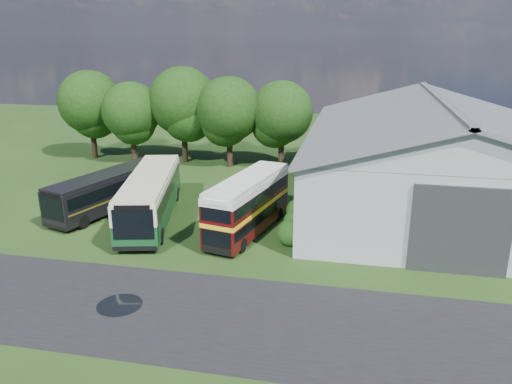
% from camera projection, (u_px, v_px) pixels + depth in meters
% --- Properties ---
extents(ground, '(120.00, 120.00, 0.00)m').
position_uv_depth(ground, '(171.00, 280.00, 26.72)').
color(ground, '#183310').
rests_on(ground, ground).
extents(asphalt_road, '(60.00, 8.00, 0.02)m').
position_uv_depth(asphalt_road, '(208.00, 316.00, 23.33)').
color(asphalt_road, black).
rests_on(asphalt_road, ground).
extents(puddle, '(2.20, 2.20, 0.01)m').
position_uv_depth(puddle, '(120.00, 305.00, 24.22)').
color(puddle, black).
rests_on(puddle, ground).
extents(storage_shed, '(18.80, 24.80, 8.15)m').
position_uv_depth(storage_shed, '(435.00, 151.00, 37.43)').
color(storage_shed, gray).
rests_on(storage_shed, ground).
extents(tree_left_a, '(6.46, 6.46, 9.12)m').
position_uv_depth(tree_left_a, '(90.00, 102.00, 51.32)').
color(tree_left_a, black).
rests_on(tree_left_a, ground).
extents(tree_left_b, '(5.78, 5.78, 8.16)m').
position_uv_depth(tree_left_b, '(131.00, 111.00, 49.59)').
color(tree_left_b, black).
rests_on(tree_left_b, ground).
extents(tree_mid, '(6.80, 6.80, 9.60)m').
position_uv_depth(tree_mid, '(183.00, 101.00, 49.54)').
color(tree_mid, black).
rests_on(tree_mid, ground).
extents(tree_right_a, '(6.26, 6.26, 8.83)m').
position_uv_depth(tree_right_a, '(229.00, 109.00, 47.78)').
color(tree_right_a, black).
rests_on(tree_right_a, ground).
extents(tree_right_b, '(5.98, 5.98, 8.45)m').
position_uv_depth(tree_right_b, '(282.00, 112.00, 47.62)').
color(tree_right_b, black).
rests_on(tree_right_b, ground).
extents(shrub_front, '(1.70, 1.70, 1.70)m').
position_uv_depth(shrub_front, '(291.00, 244.00, 31.22)').
color(shrub_front, '#194714').
rests_on(shrub_front, ground).
extents(shrub_mid, '(1.60, 1.60, 1.60)m').
position_uv_depth(shrub_mid, '(295.00, 233.00, 33.08)').
color(shrub_mid, '#194714').
rests_on(shrub_mid, ground).
extents(shrub_back, '(1.80, 1.80, 1.80)m').
position_uv_depth(shrub_back, '(299.00, 222.00, 34.95)').
color(shrub_back, '#194714').
rests_on(shrub_back, ground).
extents(bus_green_single, '(5.58, 12.36, 3.32)m').
position_uv_depth(bus_green_single, '(151.00, 196.00, 34.76)').
color(bus_green_single, black).
rests_on(bus_green_single, ground).
extents(bus_maroon_double, '(4.09, 9.14, 3.81)m').
position_uv_depth(bus_maroon_double, '(248.00, 205.00, 32.58)').
color(bus_maroon_double, black).
rests_on(bus_maroon_double, ground).
extents(bus_dark_single, '(5.33, 10.68, 2.88)m').
position_uv_depth(bus_dark_single, '(110.00, 190.00, 36.89)').
color(bus_dark_single, black).
rests_on(bus_dark_single, ground).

